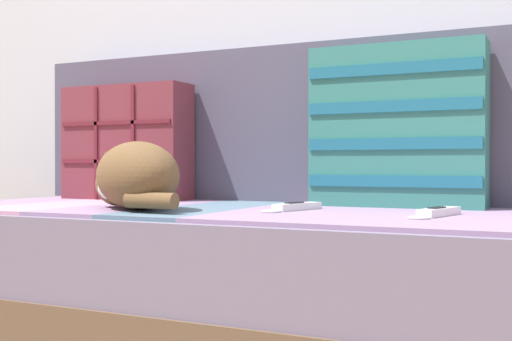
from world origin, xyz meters
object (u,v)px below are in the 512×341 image
Objects in this scene: throw_pillow_quilted at (127,143)px; game_remote_far at (295,207)px; throw_pillow_striped at (397,126)px; sleeping_cat at (133,177)px; couch at (252,280)px; game_remote_near at (438,212)px.

throw_pillow_quilted is 0.77m from game_remote_far.
game_remote_far is (-0.20, -0.25, -0.21)m from throw_pillow_striped.
sleeping_cat reaches higher than game_remote_far.
game_remote_far is at bearing -18.77° from couch.
throw_pillow_quilted is 0.90m from throw_pillow_striped.
game_remote_far is at bearing 20.25° from sleeping_cat.
sleeping_cat reaches higher than game_remote_near.
game_remote_near is (1.06, -0.28, -0.18)m from throw_pillow_quilted.
throw_pillow_quilted is at bearing 165.09° from game_remote_near.
throw_pillow_striped reaches higher than game_remote_near.
couch is 5.39× the size of sleeping_cat.
game_remote_near reaches higher than couch.
couch is 0.57m from throw_pillow_striped.
throw_pillow_striped is at bearing 33.48° from sleeping_cat.
throw_pillow_quilted reaches higher than game_remote_near.
game_remote_far is (0.39, 0.14, -0.07)m from sleeping_cat.
couch is at bearing 38.18° from sleeping_cat.
game_remote_near is at bearing -5.58° from game_remote_far.
throw_pillow_striped is at bearing 29.76° from couch.
couch is 4.10× the size of throw_pillow_striped.
throw_pillow_striped is at bearing 50.97° from game_remote_far.
throw_pillow_quilted reaches higher than game_remote_far.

